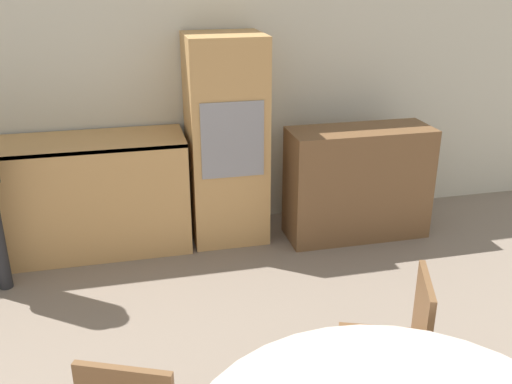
# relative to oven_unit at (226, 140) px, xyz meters

# --- Properties ---
(wall_back) EXTENTS (7.11, 0.05, 2.60)m
(wall_back) POSITION_rel_oven_unit_xyz_m (-0.23, 0.34, 0.45)
(wall_back) COLOR beige
(wall_back) RESTS_ON ground_plane
(kitchen_counter) EXTENTS (2.59, 0.60, 0.94)m
(kitchen_counter) POSITION_rel_oven_unit_xyz_m (-1.64, -0.01, -0.37)
(kitchen_counter) COLOR tan
(kitchen_counter) RESTS_ON ground_plane
(oven_unit) EXTENTS (0.62, 0.59, 1.70)m
(oven_unit) POSITION_rel_oven_unit_xyz_m (0.00, 0.00, 0.00)
(oven_unit) COLOR tan
(oven_unit) RESTS_ON ground_plane
(sideboard) EXTENTS (1.20, 0.45, 0.95)m
(sideboard) POSITION_rel_oven_unit_xyz_m (1.08, -0.26, -0.38)
(sideboard) COLOR brown
(sideboard) RESTS_ON ground_plane
(chair_far_right) EXTENTS (0.52, 0.52, 0.85)m
(chair_far_right) POSITION_rel_oven_unit_xyz_m (0.41, -2.36, -0.37)
(chair_far_right) COLOR brown
(chair_far_right) RESTS_ON ground_plane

